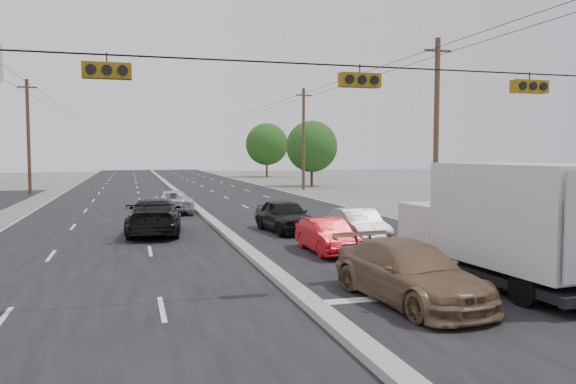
% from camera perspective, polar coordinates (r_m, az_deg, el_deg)
% --- Properties ---
extents(ground, '(200.00, 200.00, 0.00)m').
position_cam_1_polar(ground, '(14.20, 1.41, -10.88)').
color(ground, '#606356').
rests_on(ground, ground).
extents(road_surface, '(20.00, 160.00, 0.02)m').
position_cam_1_polar(road_surface, '(43.45, -10.33, -0.88)').
color(road_surface, black).
rests_on(road_surface, ground).
extents(center_median, '(0.50, 160.00, 0.20)m').
position_cam_1_polar(center_median, '(43.45, -10.33, -0.75)').
color(center_median, gray).
rests_on(center_median, ground).
extents(utility_pole_left_c, '(1.60, 0.30, 10.00)m').
position_cam_1_polar(utility_pole_left_c, '(53.80, -24.87, 5.19)').
color(utility_pole_left_c, '#422D1E').
rests_on(utility_pole_left_c, ground).
extents(utility_pole_right_b, '(1.60, 0.30, 10.00)m').
position_cam_1_polar(utility_pole_right_b, '(32.65, 14.84, 6.43)').
color(utility_pole_right_b, '#422D1E').
rests_on(utility_pole_right_b, ground).
extents(utility_pole_right_c, '(1.60, 0.30, 10.00)m').
position_cam_1_polar(utility_pole_right_c, '(55.65, 1.59, 5.50)').
color(utility_pole_right_c, '#422D1E').
rests_on(utility_pole_right_c, ground).
extents(traffic_signals, '(25.00, 0.30, 0.54)m').
position_cam_1_polar(traffic_signals, '(14.32, 6.92, 11.38)').
color(traffic_signals, black).
rests_on(traffic_signals, ground).
extents(tree_right_mid, '(5.60, 5.60, 7.14)m').
position_cam_1_polar(tree_right_mid, '(61.16, 2.43, 4.64)').
color(tree_right_mid, '#382619').
rests_on(tree_right_mid, ground).
extents(tree_right_far, '(6.40, 6.40, 8.16)m').
position_cam_1_polar(tree_right_far, '(85.51, -2.17, 4.88)').
color(tree_right_far, '#382619').
rests_on(tree_right_far, ground).
extents(box_truck, '(2.78, 6.77, 3.36)m').
position_cam_1_polar(box_truck, '(16.44, 21.00, -2.99)').
color(box_truck, black).
rests_on(box_truck, ground).
extents(tan_sedan, '(2.57, 5.19, 1.45)m').
position_cam_1_polar(tan_sedan, '(14.08, 12.24, -8.07)').
color(tan_sedan, brown).
rests_on(tan_sedan, ground).
extents(red_sedan, '(1.33, 3.78, 1.25)m').
position_cam_1_polar(red_sedan, '(20.48, 3.95, -4.50)').
color(red_sedan, red).
rests_on(red_sedan, ground).
extents(queue_car_a, '(2.23, 4.56, 1.50)m').
position_cam_1_polar(queue_car_a, '(25.76, -0.31, -2.46)').
color(queue_car_a, black).
rests_on(queue_car_a, ground).
extents(queue_car_b, '(1.66, 4.17, 1.35)m').
position_cam_1_polar(queue_car_b, '(23.02, 7.19, -3.45)').
color(queue_car_b, silver).
rests_on(queue_car_b, ground).
extents(queue_car_d, '(2.08, 5.11, 1.48)m').
position_cam_1_polar(queue_car_d, '(20.87, 16.48, -4.17)').
color(queue_car_d, '#151054').
rests_on(queue_car_d, ground).
extents(oncoming_near, '(2.78, 5.83, 1.64)m').
position_cam_1_polar(oncoming_near, '(25.76, -13.40, -2.41)').
color(oncoming_near, black).
rests_on(oncoming_near, ground).
extents(oncoming_far, '(2.34, 4.90, 1.35)m').
position_cam_1_polar(oncoming_far, '(34.66, -11.63, -1.00)').
color(oncoming_far, '#B7B8BF').
rests_on(oncoming_far, ground).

